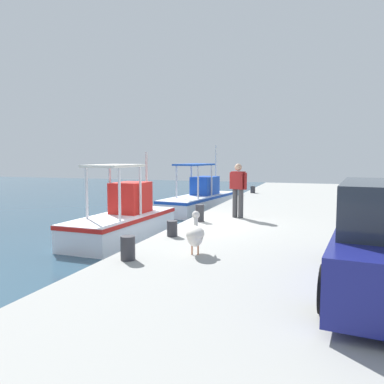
{
  "coord_description": "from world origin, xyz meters",
  "views": [
    {
      "loc": [
        -10.31,
        -3.8,
        2.72
      ],
      "look_at": [
        3.93,
        1.02,
        1.31
      ],
      "focal_mm": 35.56,
      "sensor_mm": 36.0,
      "label": 1
    }
  ],
  "objects_px": {
    "mooring_bollard_second": "(172,228)",
    "mooring_bollard_fourth": "(253,190)",
    "fishing_boat_second": "(123,220)",
    "mooring_bollard_third": "(200,213)",
    "fisherman_standing": "(238,188)",
    "fishing_boat_third": "(200,199)",
    "mooring_bollard_nearest": "(128,248)",
    "pelican": "(195,234)"
  },
  "relations": [
    {
      "from": "fishing_boat_second",
      "to": "mooring_bollard_fourth",
      "type": "height_order",
      "value": "fishing_boat_second"
    },
    {
      "from": "fishing_boat_second",
      "to": "mooring_bollard_fourth",
      "type": "distance_m",
      "value": 9.33
    },
    {
      "from": "fishing_boat_second",
      "to": "mooring_bollard_second",
      "type": "height_order",
      "value": "fishing_boat_second"
    },
    {
      "from": "mooring_bollard_second",
      "to": "mooring_bollard_third",
      "type": "relative_size",
      "value": 0.75
    },
    {
      "from": "mooring_bollard_third",
      "to": "mooring_bollard_fourth",
      "type": "relative_size",
      "value": 1.4
    },
    {
      "from": "fishing_boat_third",
      "to": "pelican",
      "type": "height_order",
      "value": "fishing_boat_third"
    },
    {
      "from": "fisherman_standing",
      "to": "pelican",
      "type": "bearing_deg",
      "value": -178.36
    },
    {
      "from": "fishing_boat_third",
      "to": "mooring_bollard_nearest",
      "type": "distance_m",
      "value": 12.23
    },
    {
      "from": "pelican",
      "to": "mooring_bollard_second",
      "type": "height_order",
      "value": "pelican"
    },
    {
      "from": "pelican",
      "to": "fisherman_standing",
      "type": "bearing_deg",
      "value": 1.64
    },
    {
      "from": "fishing_boat_second",
      "to": "mooring_bollard_nearest",
      "type": "height_order",
      "value": "fishing_boat_second"
    },
    {
      "from": "fishing_boat_third",
      "to": "mooring_bollard_second",
      "type": "distance_m",
      "value": 10.06
    },
    {
      "from": "fishing_boat_second",
      "to": "pelican",
      "type": "bearing_deg",
      "value": -136.44
    },
    {
      "from": "fisherman_standing",
      "to": "mooring_bollard_fourth",
      "type": "bearing_deg",
      "value": 6.39
    },
    {
      "from": "fisherman_standing",
      "to": "mooring_bollard_fourth",
      "type": "height_order",
      "value": "fisherman_standing"
    },
    {
      "from": "fishing_boat_third",
      "to": "fisherman_standing",
      "type": "distance_m",
      "value": 7.37
    },
    {
      "from": "mooring_bollard_second",
      "to": "mooring_bollard_fourth",
      "type": "xyz_separation_m",
      "value": [
        11.5,
        0.0,
        -0.01
      ]
    },
    {
      "from": "fishing_boat_second",
      "to": "mooring_bollard_third",
      "type": "bearing_deg",
      "value": -97.78
    },
    {
      "from": "fishing_boat_second",
      "to": "mooring_bollard_third",
      "type": "xyz_separation_m",
      "value": [
        -0.38,
        -2.77,
        0.42
      ]
    },
    {
      "from": "pelican",
      "to": "mooring_bollard_fourth",
      "type": "height_order",
      "value": "pelican"
    },
    {
      "from": "fisherman_standing",
      "to": "mooring_bollard_nearest",
      "type": "bearing_deg",
      "value": 170.49
    },
    {
      "from": "pelican",
      "to": "fisherman_standing",
      "type": "distance_m",
      "value": 4.73
    },
    {
      "from": "fishing_boat_second",
      "to": "fishing_boat_third",
      "type": "relative_size",
      "value": 0.79
    },
    {
      "from": "fisherman_standing",
      "to": "mooring_bollard_third",
      "type": "distance_m",
      "value": 1.56
    },
    {
      "from": "mooring_bollard_second",
      "to": "pelican",
      "type": "bearing_deg",
      "value": -143.58
    },
    {
      "from": "mooring_bollard_fourth",
      "to": "fishing_boat_third",
      "type": "bearing_deg",
      "value": 126.08
    },
    {
      "from": "fisherman_standing",
      "to": "mooring_bollard_nearest",
      "type": "relative_size",
      "value": 3.78
    },
    {
      "from": "fisherman_standing",
      "to": "mooring_bollard_fourth",
      "type": "distance_m",
      "value": 8.31
    },
    {
      "from": "fishing_boat_third",
      "to": "fisherman_standing",
      "type": "relative_size",
      "value": 3.57
    },
    {
      "from": "pelican",
      "to": "mooring_bollard_fourth",
      "type": "relative_size",
      "value": 2.69
    },
    {
      "from": "pelican",
      "to": "mooring_bollard_third",
      "type": "relative_size",
      "value": 1.93
    },
    {
      "from": "fisherman_standing",
      "to": "mooring_bollard_second",
      "type": "height_order",
      "value": "fisherman_standing"
    },
    {
      "from": "fisherman_standing",
      "to": "fishing_boat_third",
      "type": "bearing_deg",
      "value": 27.0
    },
    {
      "from": "fishing_boat_second",
      "to": "mooring_bollard_third",
      "type": "relative_size",
      "value": 9.48
    },
    {
      "from": "mooring_bollard_nearest",
      "to": "mooring_bollard_third",
      "type": "xyz_separation_m",
      "value": [
        4.44,
        -0.0,
        0.03
      ]
    },
    {
      "from": "fishing_boat_second",
      "to": "fishing_boat_third",
      "type": "xyz_separation_m",
      "value": [
        7.17,
        -0.38,
        -0.04
      ]
    },
    {
      "from": "fishing_boat_third",
      "to": "mooring_bollard_third",
      "type": "distance_m",
      "value": 7.93
    },
    {
      "from": "mooring_bollard_fourth",
      "to": "mooring_bollard_second",
      "type": "bearing_deg",
      "value": 180.0
    },
    {
      "from": "fishing_boat_second",
      "to": "pelican",
      "type": "distance_m",
      "value": 5.58
    },
    {
      "from": "mooring_bollard_second",
      "to": "fisherman_standing",
      "type": "bearing_deg",
      "value": -15.73
    },
    {
      "from": "fishing_boat_second",
      "to": "mooring_bollard_fourth",
      "type": "bearing_deg",
      "value": -17.26
    },
    {
      "from": "pelican",
      "to": "mooring_bollard_fourth",
      "type": "bearing_deg",
      "value": 4.67
    }
  ]
}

